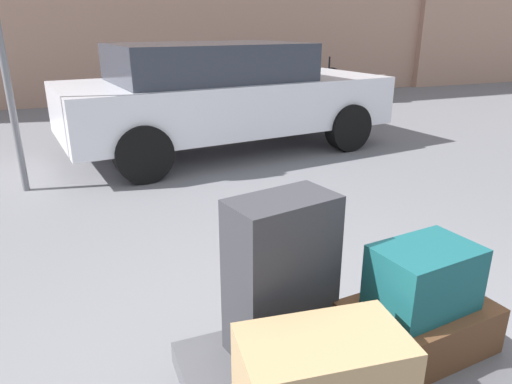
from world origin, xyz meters
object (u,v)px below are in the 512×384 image
bollard_kerb_far (379,89)px  bollard_kerb_near (252,96)px  bicycle_leaning (313,84)px  bollard_kerb_mid (319,92)px  duffel_bag_teal_topmost_pile (424,277)px  parked_car (223,94)px  no_parking_sign (0,41)px  duffel_bag_tan_rear_right (322,380)px  luggage_cart (365,382)px  suitcase_brown_stacked_top (417,327)px  suitcase_charcoal_rear_left (281,275)px

bollard_kerb_far → bollard_kerb_near: bearing=180.0°
bicycle_leaning → bollard_kerb_mid: bearing=-107.8°
duffel_bag_teal_topmost_pile → bollard_kerb_near: 7.70m
parked_car → duffel_bag_teal_topmost_pile: bearing=-98.0°
bollard_kerb_mid → no_parking_sign: size_ratio=0.25×
duffel_bag_tan_rear_right → no_parking_sign: size_ratio=0.23×
luggage_cart → bicycle_leaning: bearing=63.1°
luggage_cart → duffel_bag_tan_rear_right: size_ratio=2.51×
duffel_bag_teal_topmost_pile → bollard_kerb_far: bearing=48.4°
bollard_kerb_mid → duffel_bag_teal_topmost_pile: bearing=-116.3°
no_parking_sign → bollard_kerb_mid: bearing=32.9°
duffel_bag_tan_rear_right → parked_car: 5.07m
suitcase_brown_stacked_top → suitcase_charcoal_rear_left: (-0.53, 0.23, 0.23)m
bollard_kerb_mid → no_parking_sign: 6.58m
bollard_kerb_far → duffel_bag_teal_topmost_pile: bearing=-124.9°
bicycle_leaning → no_parking_sign: (-5.68, -4.26, 1.12)m
duffel_bag_teal_topmost_pile → bicycle_leaning: (3.90, 8.15, -0.31)m
suitcase_charcoal_rear_left → bollard_kerb_mid: (4.18, 7.16, -0.37)m
duffel_bag_teal_topmost_pile → bollard_kerb_mid: duffel_bag_teal_topmost_pile is taller
bollard_kerb_mid → bollard_kerb_near: bearing=180.0°
bollard_kerb_far → luggage_cart: bearing=-126.1°
duffel_bag_tan_rear_right → bollard_kerb_mid: 8.69m
parked_car → bollard_kerb_far: parked_car is taller
bollard_kerb_near → no_parking_sign: 5.39m
bollard_kerb_near → no_parking_sign: (-3.91, -3.51, 1.19)m
duffel_bag_teal_topmost_pile → bollard_kerb_near: bearing=67.3°
duffel_bag_teal_topmost_pile → bollard_kerb_near: size_ratio=0.68×
parked_car → bollard_kerb_mid: bearing=41.9°
parked_car → duffel_bag_tan_rear_right: bearing=-104.1°
duffel_bag_tan_rear_right → parked_car: bearing=82.8°
no_parking_sign → luggage_cart: bearing=-68.9°
suitcase_charcoal_rear_left → bicycle_leaning: bearing=49.0°
luggage_cart → bollard_kerb_far: bollard_kerb_far is taller
duffel_bag_tan_rear_right → suitcase_charcoal_rear_left: 0.46m
suitcase_brown_stacked_top → bollard_kerb_far: size_ratio=1.01×
luggage_cart → no_parking_sign: size_ratio=0.58×
duffel_bag_teal_topmost_pile → bollard_kerb_far: duffel_bag_teal_topmost_pile is taller
suitcase_brown_stacked_top → duffel_bag_teal_topmost_pile: size_ratio=1.49×
bollard_kerb_mid → luggage_cart: bearing=-117.8°
luggage_cart → no_parking_sign: (-1.52, 3.92, 1.22)m
suitcase_brown_stacked_top → suitcase_charcoal_rear_left: size_ratio=0.91×
bicycle_leaning → duffel_bag_tan_rear_right: bearing=-118.1°
bollard_kerb_near → parked_car: bearing=-118.6°
suitcase_charcoal_rear_left → parked_car: bearing=63.3°
bollard_kerb_near → suitcase_brown_stacked_top: bearing=-106.0°
bollard_kerb_far → no_parking_sign: 7.86m
parked_car → suitcase_charcoal_rear_left: bearing=-104.9°
duffel_bag_teal_topmost_pile → parked_car: (0.67, 4.72, 0.08)m
parked_car → bollard_kerb_near: parked_car is taller
suitcase_charcoal_rear_left → bollard_kerb_mid: suitcase_charcoal_rear_left is taller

